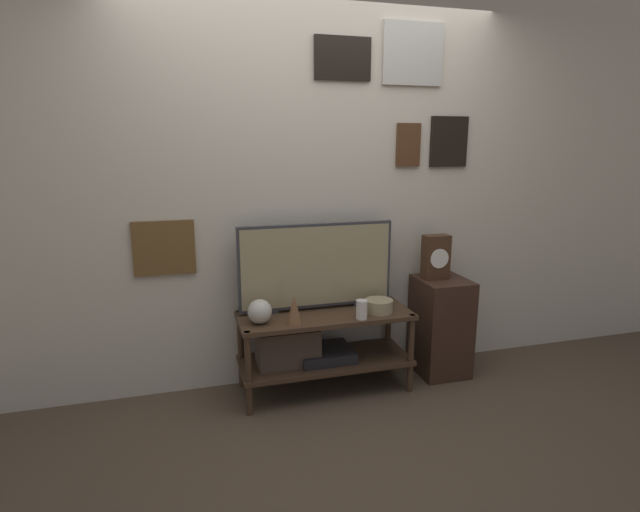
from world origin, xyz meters
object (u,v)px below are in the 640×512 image
at_px(candle_jar, 362,310).
at_px(mantel_clock, 436,257).
at_px(vase_slim_bronze, 294,310).
at_px(vase_wide_bowl, 379,306).
at_px(television, 316,266).
at_px(vase_round_glass, 260,312).

relative_size(candle_jar, mantel_clock, 0.40).
xyz_separation_m(vase_slim_bronze, mantel_clock, (1.06, 0.20, 0.22)).
distance_m(vase_wide_bowl, vase_slim_bronze, 0.59).
bearing_deg(television, mantel_clock, -1.95).
bearing_deg(vase_round_glass, vase_wide_bowl, -0.73).
xyz_separation_m(vase_wide_bowl, candle_jar, (-0.15, -0.09, 0.02)).
height_order(vase_round_glass, vase_slim_bronze, vase_slim_bronze).
height_order(vase_wide_bowl, mantel_clock, mantel_clock).
bearing_deg(candle_jar, vase_round_glass, 171.25).
bearing_deg(vase_wide_bowl, candle_jar, -150.53).
height_order(television, candle_jar, television).
bearing_deg(vase_slim_bronze, mantel_clock, 10.49).
bearing_deg(television, vase_wide_bowl, -24.07).
bearing_deg(vase_wide_bowl, vase_round_glass, 179.27).
relative_size(vase_slim_bronze, mantel_clock, 0.57).
bearing_deg(mantel_clock, vase_round_glass, -174.12).
relative_size(vase_slim_bronze, candle_jar, 1.44).
relative_size(vase_round_glass, mantel_clock, 0.49).
bearing_deg(mantel_clock, vase_wide_bowl, -163.63).
relative_size(vase_wide_bowl, vase_round_glass, 1.21).
bearing_deg(vase_round_glass, vase_slim_bronze, -18.17).
relative_size(vase_wide_bowl, vase_slim_bronze, 1.05).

